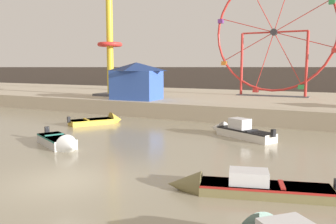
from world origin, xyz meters
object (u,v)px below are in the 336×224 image
(carnival_booth_blue_tent, at_px, (136,80))
(motorboat_mustard_yellow, at_px, (102,121))
(motorboat_white_red_stripe, at_px, (237,131))
(motorboat_pale_grey, at_px, (60,142))
(motorboat_olive_wood, at_px, (237,186))
(ferris_wheel_red_frame, at_px, (274,34))
(drop_tower_yellow_tower, at_px, (110,40))

(carnival_booth_blue_tent, bearing_deg, motorboat_mustard_yellow, -85.44)
(motorboat_white_red_stripe, height_order, motorboat_pale_grey, motorboat_white_red_stripe)
(motorboat_olive_wood, bearing_deg, ferris_wheel_red_frame, -97.33)
(motorboat_white_red_stripe, bearing_deg, ferris_wheel_red_frame, -58.34)
(drop_tower_yellow_tower, bearing_deg, motorboat_pale_grey, -61.30)
(ferris_wheel_red_frame, bearing_deg, motorboat_mustard_yellow, -120.43)
(motorboat_olive_wood, distance_m, ferris_wheel_red_frame, 28.04)
(carnival_booth_blue_tent, bearing_deg, ferris_wheel_red_frame, 38.96)
(ferris_wheel_red_frame, bearing_deg, drop_tower_yellow_tower, -155.19)
(motorboat_pale_grey, relative_size, drop_tower_yellow_tower, 0.28)
(motorboat_white_red_stripe, distance_m, motorboat_pale_grey, 10.76)
(motorboat_white_red_stripe, xyz_separation_m, ferris_wheel_red_frame, (-1.27, 16.63, 7.41))
(carnival_booth_blue_tent, bearing_deg, motorboat_olive_wood, -52.21)
(motorboat_white_red_stripe, relative_size, carnival_booth_blue_tent, 1.02)
(motorboat_olive_wood, bearing_deg, drop_tower_yellow_tower, -60.70)
(motorboat_white_red_stripe, relative_size, motorboat_mustard_yellow, 1.19)
(motorboat_white_red_stripe, xyz_separation_m, drop_tower_yellow_tower, (-16.93, 9.39, 6.92))
(motorboat_white_red_stripe, height_order, motorboat_olive_wood, motorboat_white_red_stripe)
(motorboat_olive_wood, xyz_separation_m, drop_tower_yellow_tower, (-19.97, 19.43, 7.03))
(motorboat_pale_grey, bearing_deg, motorboat_olive_wood, 13.07)
(motorboat_pale_grey, bearing_deg, drop_tower_yellow_tower, 144.74)
(motorboat_pale_grey, height_order, ferris_wheel_red_frame, ferris_wheel_red_frame)
(drop_tower_yellow_tower, bearing_deg, motorboat_olive_wood, -44.21)
(motorboat_pale_grey, distance_m, ferris_wheel_red_frame, 26.14)
(motorboat_olive_wood, xyz_separation_m, carnival_booth_blue_tent, (-14.95, 16.80, 2.88))
(motorboat_mustard_yellow, relative_size, carnival_booth_blue_tent, 0.86)
(motorboat_olive_wood, relative_size, motorboat_mustard_yellow, 1.36)
(drop_tower_yellow_tower, relative_size, carnival_booth_blue_tent, 2.98)
(motorboat_pale_grey, height_order, drop_tower_yellow_tower, drop_tower_yellow_tower)
(motorboat_olive_wood, bearing_deg, motorboat_pale_grey, -29.46)
(motorboat_pale_grey, height_order, carnival_booth_blue_tent, carnival_booth_blue_tent)
(motorboat_mustard_yellow, distance_m, drop_tower_yellow_tower, 13.08)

